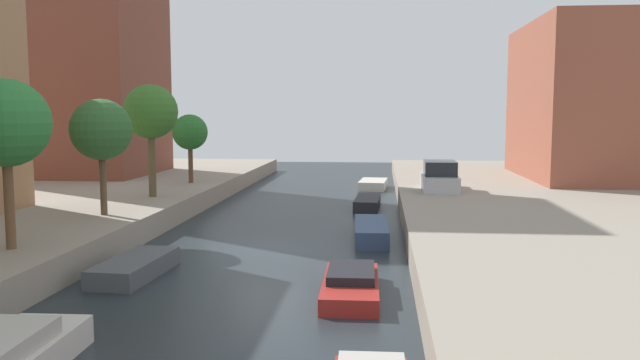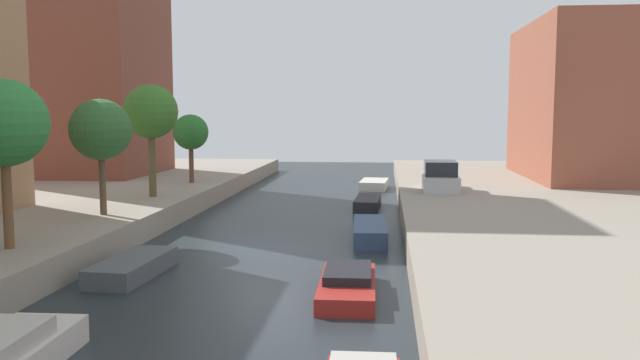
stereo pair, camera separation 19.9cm
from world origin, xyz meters
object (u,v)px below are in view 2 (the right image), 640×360
Objects in this scene: apartment_tower_far at (73,5)px; street_tree_4 at (151,113)px; low_block_right at (611,101)px; street_tree_2 at (3,124)px; moored_boat_right_3 at (370,232)px; street_tree_3 at (101,130)px; moored_boat_right_2 at (348,285)px; street_tree_5 at (191,133)px; moored_boat_right_4 at (368,203)px; moored_boat_left_1 at (0,357)px; moored_boat_left_2 at (133,267)px; parked_car at (440,178)px; moored_boat_right_5 at (374,184)px.

apartment_tower_far reaches higher than street_tree_4.
low_block_right is 34.01m from street_tree_2.
moored_boat_right_3 is at bearing 34.51° from street_tree_2.
street_tree_3 is 1.04× the size of moored_boat_right_3.
low_block_right reaches higher than moored_boat_right_2.
apartment_tower_far reaches higher than moored_boat_right_2.
street_tree_5 reaches higher than moored_boat_right_2.
street_tree_5 is at bearing 167.15° from moored_boat_right_4.
moored_boat_left_1 is at bearing -81.05° from street_tree_5.
moored_boat_right_2 is (19.26, -23.20, -11.66)m from apartment_tower_far.
moored_boat_left_2 is at bearing -134.01° from low_block_right.
low_block_right is at bearing 58.02° from moored_boat_right_2.
parked_car is at bearing 65.82° from moored_boat_left_1.
moored_boat_right_5 is at bearing 88.79° from moored_boat_right_4.
parked_car is (-10.89, -7.30, -4.12)m from low_block_right.
moored_boat_right_5 is at bearing 174.93° from low_block_right.
apartment_tower_far is 15.82m from street_tree_4.
low_block_right is 3.01× the size of parked_car.
apartment_tower_far is 5.00× the size of moored_boat_right_3.
street_tree_3 is at bearing -146.03° from low_block_right.
street_tree_5 is 12.76m from moored_boat_right_5.
moored_boat_left_2 is (3.41, -17.10, -3.60)m from street_tree_5.
low_block_right is 2.49× the size of street_tree_2.
street_tree_3 is 11.33m from moored_boat_right_3.
street_tree_3 is at bearing -145.90° from parked_car.
street_tree_4 is 12.37m from moored_boat_left_2.
moored_boat_left_2 is (-0.48, 7.56, -0.12)m from moored_boat_left_1.
moored_boat_right_5 reaches higher than moored_boat_left_2.
parked_car is at bearing 16.09° from street_tree_4.
street_tree_2 is at bearing -68.15° from apartment_tower_far.
street_tree_5 is 0.90× the size of moored_boat_right_3.
moored_boat_left_2 is at bearing -60.14° from apartment_tower_far.
low_block_right reaches higher than parked_car.
moored_boat_right_2 is at bearing -11.61° from moored_boat_left_2.
moored_boat_left_1 is (13.00, -29.38, -11.55)m from apartment_tower_far.
low_block_right is 27.35m from street_tree_4.
apartment_tower_far is 4.79× the size of street_tree_3.
street_tree_5 reaches higher than moored_boat_left_2.
street_tree_2 reaches higher than moored_boat_right_5.
street_tree_3 is 1.27× the size of moored_boat_right_5.
moored_boat_right_2 is at bearing -93.18° from moored_boat_right_3.
parked_car is 9.35m from moored_boat_right_3.
street_tree_3 reaches higher than street_tree_5.
street_tree_4 is at bearing -50.13° from apartment_tower_far.
street_tree_3 is 14.15m from moored_boat_left_1.
street_tree_5 is (0.00, 18.02, -0.81)m from street_tree_2.
moored_boat_right_2 is 1.05× the size of moored_boat_right_4.
moored_boat_left_1 is 0.90× the size of moored_boat_right_3.
moored_boat_right_4 is (10.24, 3.86, -4.74)m from street_tree_4.
street_tree_2 reaches higher than moored_boat_left_1.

